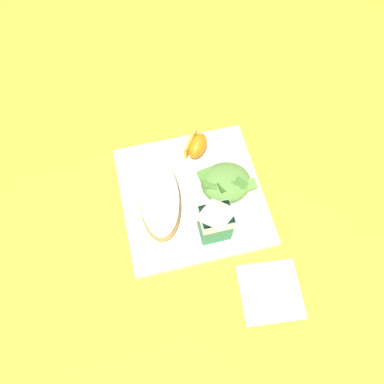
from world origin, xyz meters
TOP-DOWN VIEW (x-y plane):
  - ground at (0.00, 0.00)m, footprint 3.00×3.00m
  - white_plate at (0.00, 0.00)m, footprint 0.28×0.28m
  - cheesy_pizza_bread at (0.07, 0.01)m, footprint 0.10×0.18m
  - green_salad_pile at (-0.07, 0.00)m, footprint 0.11×0.09m
  - milk_carton at (-0.02, 0.09)m, footprint 0.06×0.05m
  - orange_wedge_front at (-0.03, -0.10)m, footprint 0.06×0.07m
  - paper_napkin at (-0.10, 0.22)m, footprint 0.12×0.12m

SIDE VIEW (x-z plane):
  - ground at x=0.00m, z-range 0.00..0.00m
  - paper_napkin at x=-0.10m, z-range 0.00..0.00m
  - white_plate at x=0.00m, z-range 0.00..0.02m
  - cheesy_pizza_bread at x=0.07m, z-range 0.02..0.05m
  - orange_wedge_front at x=-0.03m, z-range 0.02..0.06m
  - green_salad_pile at x=-0.07m, z-range 0.01..0.06m
  - milk_carton at x=-0.02m, z-range 0.02..0.13m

